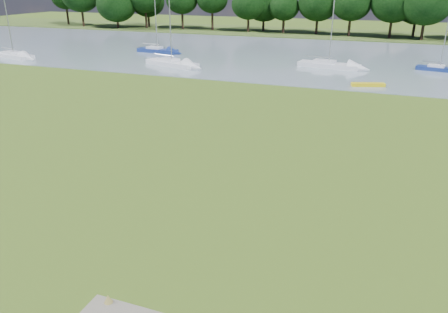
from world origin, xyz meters
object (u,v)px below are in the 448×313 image
(sailboat_0, at_px, (439,67))
(sailboat_5, at_px, (328,63))
(kayak, at_px, (368,85))
(sailboat_1, at_px, (157,49))
(sailboat_3, at_px, (171,62))
(sailboat_4, at_px, (13,54))

(sailboat_0, distance_m, sailboat_5, 13.17)
(kayak, distance_m, sailboat_1, 34.04)
(kayak, height_order, sailboat_3, sailboat_3)
(sailboat_3, bearing_deg, sailboat_0, 32.74)
(sailboat_0, relative_size, sailboat_1, 0.71)
(sailboat_1, distance_m, sailboat_3, 11.65)
(kayak, relative_size, sailboat_4, 0.36)
(sailboat_3, bearing_deg, sailboat_4, -156.35)
(sailboat_3, bearing_deg, sailboat_1, 146.07)
(sailboat_1, height_order, sailboat_4, sailboat_1)
(sailboat_1, bearing_deg, kayak, -14.89)
(sailboat_1, xyz_separation_m, sailboat_4, (-16.78, -11.41, -0.02))
(sailboat_1, bearing_deg, sailboat_4, -138.80)
(sailboat_0, bearing_deg, sailboat_5, -156.84)
(sailboat_5, bearing_deg, sailboat_4, -160.34)
(sailboat_5, bearing_deg, sailboat_0, 19.77)
(sailboat_1, distance_m, sailboat_4, 20.29)
(kayak, relative_size, sailboat_0, 0.50)
(sailboat_0, height_order, sailboat_1, sailboat_1)
(sailboat_3, xyz_separation_m, sailboat_5, (19.05, 5.76, -0.01))
(sailboat_4, bearing_deg, sailboat_1, 48.72)
(sailboat_0, height_order, sailboat_5, sailboat_5)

